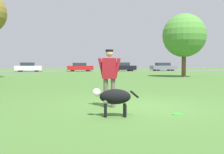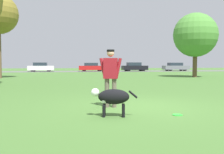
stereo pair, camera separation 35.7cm
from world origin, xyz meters
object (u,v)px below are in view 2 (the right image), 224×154
(parked_car_white, at_px, (41,67))
(parked_car_red, at_px, (92,67))
(dog, at_px, (112,97))
(parked_car_black, at_px, (134,67))
(tree_far_right, at_px, (195,35))
(person, at_px, (111,74))
(frisbee, at_px, (177,115))
(parked_car_grey, at_px, (176,67))

(parked_car_white, distance_m, parked_car_red, 7.62)
(dog, bearing_deg, parked_car_black, -94.46)
(parked_car_red, distance_m, parked_car_black, 6.77)
(tree_far_right, bearing_deg, parked_car_white, 130.23)
(parked_car_black, bearing_deg, tree_far_right, -89.00)
(parked_car_black, bearing_deg, dog, -107.20)
(person, xyz_separation_m, parked_car_white, (-5.55, 33.16, -0.29))
(parked_car_white, bearing_deg, dog, -82.22)
(frisbee, xyz_separation_m, tree_far_right, (8.52, 16.22, 3.77))
(tree_far_right, xyz_separation_m, parked_car_white, (-15.50, 18.32, -3.10))
(person, height_order, dog, person)
(person, xyz_separation_m, parked_car_red, (2.07, 33.36, -0.30))
(tree_far_right, relative_size, parked_car_white, 1.50)
(dog, height_order, frisbee, dog)
(parked_car_black, bearing_deg, frisbee, -104.66)
(parked_car_black, height_order, parked_car_grey, parked_car_black)
(parked_car_black, bearing_deg, parked_car_red, 174.54)
(parked_car_red, height_order, parked_car_black, parked_car_black)
(dog, xyz_separation_m, parked_car_grey, (16.05, 34.78, 0.22))
(parked_car_grey, bearing_deg, dog, -113.86)
(frisbee, bearing_deg, parked_car_black, 77.84)
(tree_far_right, bearing_deg, parked_car_red, 113.05)
(parked_car_white, xyz_separation_m, parked_car_red, (7.62, 0.19, -0.01))
(parked_car_white, xyz_separation_m, parked_car_grey, (21.44, 0.33, 0.00))
(parked_car_red, relative_size, parked_car_black, 1.00)
(dog, distance_m, parked_car_red, 34.71)
(tree_far_right, height_order, parked_car_grey, tree_far_right)
(parked_car_white, height_order, parked_car_red, parked_car_white)
(parked_car_red, bearing_deg, tree_far_right, -65.63)
(person, relative_size, parked_car_red, 0.41)
(person, relative_size, parked_car_white, 0.43)
(frisbee, distance_m, parked_car_grey, 37.76)
(frisbee, xyz_separation_m, parked_car_black, (7.41, 34.39, 0.67))
(frisbee, height_order, tree_far_right, tree_far_right)
(parked_car_red, bearing_deg, dog, -92.36)
(frisbee, relative_size, parked_car_red, 0.06)
(tree_far_right, xyz_separation_m, parked_car_red, (-7.88, 18.52, -3.11))
(parked_car_white, bearing_deg, frisbee, -79.69)
(parked_car_black, relative_size, parked_car_grey, 0.97)
(frisbee, height_order, parked_car_white, parked_car_white)
(person, relative_size, frisbee, 6.77)
(parked_car_red, distance_m, parked_car_grey, 13.82)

